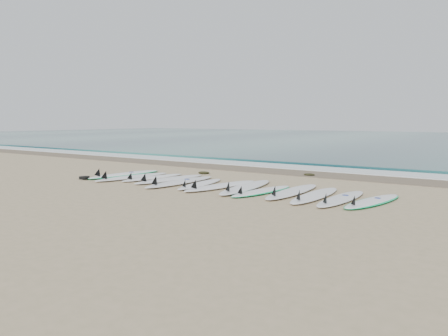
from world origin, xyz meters
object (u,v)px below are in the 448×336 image
Objects in this scene: leash_coil at (85,178)px; surfboard_12 at (372,201)px; surfboard_0 at (124,174)px; surfboard_6 at (220,186)px.

surfboard_12 is at bearing 7.54° from leash_coil.
surfboard_0 is at bearing -171.44° from surfboard_12.
surfboard_6 reaches higher than surfboard_12.
surfboard_12 is (7.98, -0.14, -0.01)m from surfboard_0.
leash_coil is (-4.37, -0.97, -0.01)m from surfboard_6.
surfboard_12 is (3.98, 0.14, -0.01)m from surfboard_6.
surfboard_0 reaches higher than surfboard_12.
surfboard_0 reaches higher than leash_coil.
surfboard_0 is 1.30m from leash_coil.
surfboard_0 reaches higher than surfboard_6.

